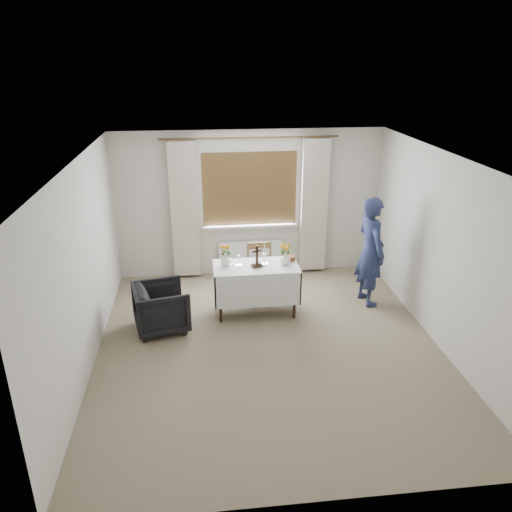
{
  "coord_description": "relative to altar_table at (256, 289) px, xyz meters",
  "views": [
    {
      "loc": [
        -0.83,
        -5.64,
        3.63
      ],
      "look_at": [
        -0.09,
        0.79,
        1.0
      ],
      "focal_mm": 35.0,
      "sensor_mm": 36.0,
      "label": 1
    }
  ],
  "objects": [
    {
      "name": "ground",
      "position": [
        0.06,
        -0.99,
        -0.38
      ],
      "size": [
        5.0,
        5.0,
        0.0
      ],
      "primitive_type": "plane",
      "color": "#817159",
      "rests_on": "ground"
    },
    {
      "name": "altar_table",
      "position": [
        0.0,
        0.0,
        0.0
      ],
      "size": [
        1.24,
        0.64,
        0.76
      ],
      "primitive_type": "cube",
      "color": "white",
      "rests_on": "ground"
    },
    {
      "name": "wooden_chair",
      "position": [
        0.13,
        0.43,
        0.07
      ],
      "size": [
        0.44,
        0.44,
        0.9
      ],
      "primitive_type": null,
      "rotation": [
        0.0,
        0.0,
        0.05
      ],
      "color": "brown",
      "rests_on": "ground"
    },
    {
      "name": "armchair",
      "position": [
        -1.37,
        -0.33,
        -0.05
      ],
      "size": [
        0.87,
        0.85,
        0.67
      ],
      "primitive_type": "imported",
      "rotation": [
        0.0,
        0.0,
        1.79
      ],
      "color": "black",
      "rests_on": "ground"
    },
    {
      "name": "person",
      "position": [
        1.76,
        0.15,
        0.47
      ],
      "size": [
        0.51,
        0.68,
        1.7
      ],
      "primitive_type": "imported",
      "rotation": [
        0.0,
        0.0,
        1.75
      ],
      "color": "navy",
      "rests_on": "ground"
    },
    {
      "name": "radiator",
      "position": [
        0.06,
        1.43,
        -0.08
      ],
      "size": [
        1.1,
        0.1,
        0.6
      ],
      "primitive_type": "cube",
      "color": "silver",
      "rests_on": "ground"
    },
    {
      "name": "wooden_cross",
      "position": [
        0.01,
        -0.03,
        0.54
      ],
      "size": [
        0.18,
        0.16,
        0.33
      ],
      "primitive_type": null,
      "rotation": [
        0.0,
        0.0,
        0.39
      ],
      "color": "black",
      "rests_on": "altar_table"
    },
    {
      "name": "candlestick_left",
      "position": [
        -0.25,
        0.03,
        0.55
      ],
      "size": [
        0.1,
        0.1,
        0.33
      ],
      "primitive_type": null,
      "rotation": [
        0.0,
        0.0,
        -0.06
      ],
      "color": "white",
      "rests_on": "altar_table"
    },
    {
      "name": "candlestick_right",
      "position": [
        0.13,
        0.04,
        0.55
      ],
      "size": [
        0.1,
        0.1,
        0.35
      ],
      "primitive_type": null,
      "rotation": [
        0.0,
        0.0,
        -0.02
      ],
      "color": "white",
      "rests_on": "altar_table"
    },
    {
      "name": "flower_vase_left",
      "position": [
        -0.44,
        0.08,
        0.46
      ],
      "size": [
        0.19,
        0.19,
        0.17
      ],
      "primitive_type": "imported",
      "rotation": [
        0.0,
        0.0,
        -0.25
      ],
      "color": "white",
      "rests_on": "altar_table"
    },
    {
      "name": "flower_vase_right",
      "position": [
        0.43,
        0.0,
        0.46
      ],
      "size": [
        0.2,
        0.2,
        0.17
      ],
      "primitive_type": "imported",
      "rotation": [
        0.0,
        0.0,
        -0.32
      ],
      "color": "white",
      "rests_on": "altar_table"
    },
    {
      "name": "wicker_basket",
      "position": [
        0.52,
        0.16,
        0.41
      ],
      "size": [
        0.23,
        0.23,
        0.07
      ],
      "primitive_type": "cylinder",
      "rotation": [
        0.0,
        0.0,
        0.41
      ],
      "color": "brown",
      "rests_on": "altar_table"
    }
  ]
}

